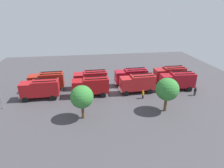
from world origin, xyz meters
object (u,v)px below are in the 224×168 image
at_px(fire_truck_0, 170,74).
at_px(fire_truck_7, 40,88).
at_px(firefighter_3, 47,81).
at_px(fire_truck_6, 91,86).
at_px(firefighter_0, 24,87).
at_px(firefighter_2, 195,91).
at_px(tree_0, 167,89).
at_px(fire_truck_1, 131,76).
at_px(tree_1, 82,97).
at_px(firefighter_1, 143,94).
at_px(traffic_cone_0, 47,92).
at_px(fire_truck_5, 138,83).
at_px(fire_truck_3, 47,81).
at_px(fire_truck_2, 91,79).
at_px(fire_truck_4, 178,80).

bearing_deg(fire_truck_0, fire_truck_7, 7.43).
relative_size(fire_truck_0, firefighter_3, 4.11).
bearing_deg(firefighter_3, fire_truck_6, 151.24).
bearing_deg(firefighter_0, firefighter_2, 52.10).
bearing_deg(firefighter_3, fire_truck_0, -177.89).
bearing_deg(firefighter_2, fire_truck_6, -40.77).
bearing_deg(firefighter_0, tree_0, 39.22).
bearing_deg(fire_truck_1, tree_1, 48.03).
bearing_deg(fire_truck_7, tree_0, 160.17).
height_order(firefighter_1, traffic_cone_0, firefighter_1).
xyz_separation_m(fire_truck_1, firefighter_1, (-0.75, 6.73, -1.27)).
xyz_separation_m(fire_truck_5, tree_1, (11.11, 8.10, 1.57)).
height_order(fire_truck_6, tree_0, tree_0).
bearing_deg(fire_truck_3, firefighter_2, 164.92).
relative_size(fire_truck_1, firefighter_1, 4.52).
bearing_deg(firefighter_1, firefighter_3, -43.99).
relative_size(fire_truck_2, fire_truck_6, 1.00).
bearing_deg(fire_truck_3, firefighter_3, -80.99).
xyz_separation_m(fire_truck_4, tree_0, (5.93, 7.90, 1.80)).
bearing_deg(fire_truck_7, fire_truck_4, -179.88).
distance_m(fire_truck_2, fire_truck_4, 18.38).
bearing_deg(fire_truck_2, tree_0, 134.88).
height_order(fire_truck_0, fire_truck_4, same).
xyz_separation_m(firefighter_1, traffic_cone_0, (18.73, -4.95, -0.53)).
distance_m(fire_truck_6, firefighter_1, 10.26).
bearing_deg(fire_truck_4, traffic_cone_0, -1.55).
distance_m(tree_0, traffic_cone_0, 23.60).
bearing_deg(tree_1, fire_truck_2, -98.46).
relative_size(fire_truck_0, fire_truck_4, 0.99).
bearing_deg(fire_truck_6, fire_truck_0, -167.68).
relative_size(fire_truck_1, fire_truck_6, 1.00).
bearing_deg(fire_truck_5, fire_truck_4, 178.07).
bearing_deg(tree_0, fire_truck_0, -116.64).
bearing_deg(fire_truck_7, firefighter_0, -42.53).
distance_m(fire_truck_1, firefighter_2, 13.40).
xyz_separation_m(firefighter_3, traffic_cone_0, (-0.62, 4.72, -0.64)).
bearing_deg(fire_truck_2, firefighter_3, -19.18).
xyz_separation_m(fire_truck_1, firefighter_3, (18.60, -2.94, -1.16)).
relative_size(fire_truck_6, tree_1, 1.31).
xyz_separation_m(firefighter_2, tree_1, (22.11, 5.08, 2.74)).
relative_size(fire_truck_2, fire_truck_5, 0.99).
xyz_separation_m(firefighter_2, firefighter_3, (30.00, -9.88, 0.02)).
distance_m(firefighter_0, firefighter_1, 24.29).
relative_size(fire_truck_1, firefighter_0, 3.96).
distance_m(fire_truck_5, tree_0, 8.47).
bearing_deg(firefighter_1, tree_1, 7.30).
height_order(fire_truck_7, firefighter_2, fire_truck_7).
distance_m(fire_truck_1, fire_truck_5, 3.93).
height_order(fire_truck_0, firefighter_2, fire_truck_0).
distance_m(firefighter_2, traffic_cone_0, 29.84).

